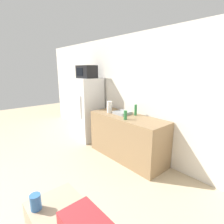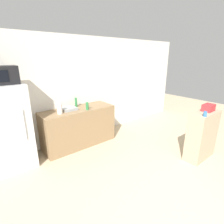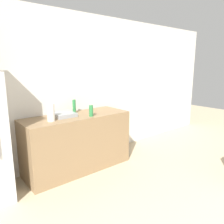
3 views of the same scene
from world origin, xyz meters
TOP-DOWN VIEW (x-y plane):
  - wall_back at (0.00, 3.39)m, footprint 8.00×0.06m
  - refrigerator at (-1.44, 2.99)m, footprint 0.66×0.65m
  - microwave at (-1.44, 2.99)m, footprint 0.53×0.34m
  - counter at (0.00, 3.03)m, footprint 1.75×0.65m
  - sink_basin at (-0.20, 3.07)m, footprint 0.32×0.30m
  - bottle_tall at (0.06, 3.21)m, footprint 0.06×0.06m
  - bottle_short at (0.14, 2.82)m, footprint 0.07×0.07m
  - jar at (1.45, 0.73)m, footprint 0.06×0.06m
  - paper_towel_roll at (-0.48, 2.94)m, footprint 0.11×0.11m

SIDE VIEW (x-z plane):
  - counter at x=0.00m, z-range 0.00..0.92m
  - refrigerator at x=-1.44m, z-range 0.00..1.65m
  - sink_basin at x=-0.20m, z-range 0.92..0.98m
  - bottle_short at x=0.14m, z-range 0.92..1.10m
  - bottle_tall at x=0.06m, z-range 0.92..1.15m
  - paper_towel_roll at x=-0.48m, z-range 0.92..1.18m
  - jar at x=1.45m, z-range 1.04..1.14m
  - wall_back at x=0.00m, z-range 0.00..2.60m
  - microwave at x=-1.44m, z-range 1.65..1.97m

